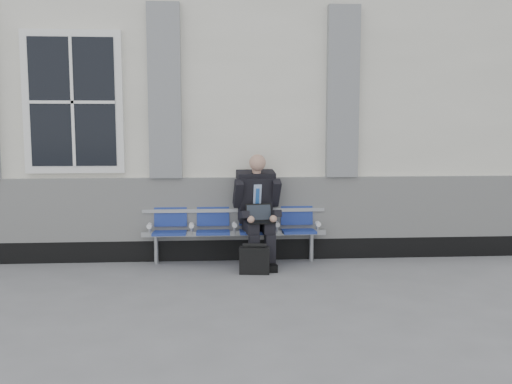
{
  "coord_description": "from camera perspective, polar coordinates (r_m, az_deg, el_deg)",
  "views": [
    {
      "loc": [
        2.3,
        -6.62,
        1.93
      ],
      "look_at": [
        2.83,
        0.9,
        1.05
      ],
      "focal_mm": 40.0,
      "sensor_mm": 36.0,
      "label": 1
    }
  ],
  "objects": [
    {
      "name": "station_building",
      "position": [
        10.36,
        -17.14,
        7.98
      ],
      "size": [
        14.4,
        4.4,
        4.49
      ],
      "color": "silver",
      "rests_on": "ground"
    },
    {
      "name": "bench",
      "position": [
        8.07,
        -2.18,
        -3.2
      ],
      "size": [
        2.6,
        0.47,
        0.91
      ],
      "color": "#9EA0A3",
      "rests_on": "ground"
    },
    {
      "name": "ground",
      "position": [
        7.27,
        -22.63,
        -9.28
      ],
      "size": [
        70.0,
        70.0,
        0.0
      ],
      "primitive_type": "plane",
      "color": "slate",
      "rests_on": "ground"
    },
    {
      "name": "briefcase",
      "position": [
        7.51,
        -0.15,
        -6.78
      ],
      "size": [
        0.41,
        0.21,
        0.4
      ],
      "color": "black",
      "rests_on": "ground"
    },
    {
      "name": "businessman",
      "position": [
        7.9,
        0.13,
        -1.44
      ],
      "size": [
        0.67,
        0.9,
        1.54
      ],
      "color": "black",
      "rests_on": "ground"
    }
  ]
}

